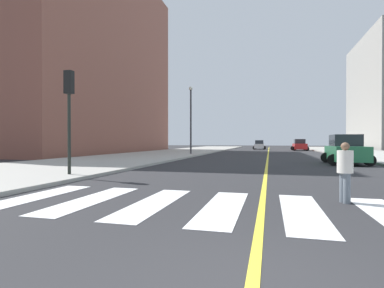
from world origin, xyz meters
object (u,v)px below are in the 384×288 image
Objects in this scene: car_white_third at (259,145)px; car_green_second at (346,150)px; pedestrian_crossing at (345,170)px; car_red_nearest at (300,145)px; traffic_light_far_corner at (69,101)px; street_lamp at (191,114)px.

car_green_second is at bearing -78.20° from car_white_third.
pedestrian_crossing is (3.81, -51.00, 0.03)m from car_white_third.
car_red_nearest is at bearing -88.95° from car_green_second.
car_white_third is at bearing 165.60° from pedestrian_crossing.
traffic_light_far_corner is at bearing -96.82° from car_white_third.
car_green_second is at bearing -36.82° from street_lamp.
traffic_light_far_corner is (-13.59, -11.48, 2.37)m from car_green_second.
traffic_light_far_corner reaches higher than pedestrian_crossing.
car_white_third is at bearing 82.26° from traffic_light_far_corner.
street_lamp is at bearing -36.14° from car_green_second.
car_red_nearest reaches higher than car_white_third.
street_lamp is at bearing 55.06° from car_red_nearest.
car_green_second is 1.16× the size of car_white_third.
car_white_third reaches higher than pedestrian_crossing.
traffic_light_far_corner is 2.89× the size of pedestrian_crossing.
traffic_light_far_corner is at bearing -89.20° from street_lamp.
street_lamp reaches higher than traffic_light_far_corner.
car_green_second is 0.60× the size of street_lamp.
car_red_nearest is 45.39m from pedestrian_crossing.
car_green_second is at bearing 148.59° from pedestrian_crossing.
car_white_third is at bearing -78.44° from car_green_second.
traffic_light_far_corner is (-13.39, -42.45, 2.42)m from car_red_nearest.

